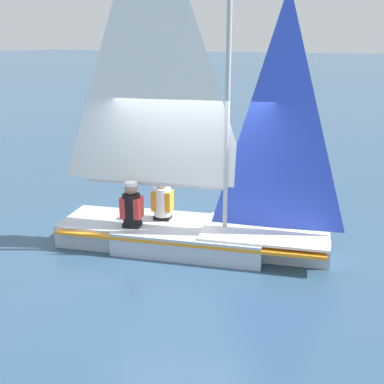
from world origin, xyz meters
name	(u,v)px	position (x,y,z in m)	size (l,w,h in m)	color
ground_plane	(192,247)	(0.00, 0.00, 0.00)	(260.00, 260.00, 0.00)	#2D4C6B
sailboat_main	(190,195)	(-0.03, -0.01, 0.93)	(4.67, 2.48, 5.77)	#B2BCCC
sailor_helm	(163,206)	(-0.61, 0.05, 0.63)	(0.40, 0.37, 1.16)	black
sailor_crew	(132,213)	(-0.87, -0.51, 0.63)	(0.40, 0.37, 1.16)	black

